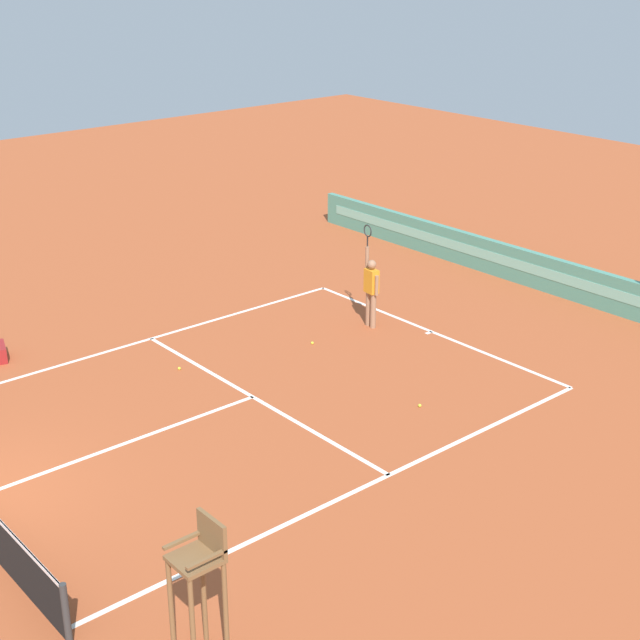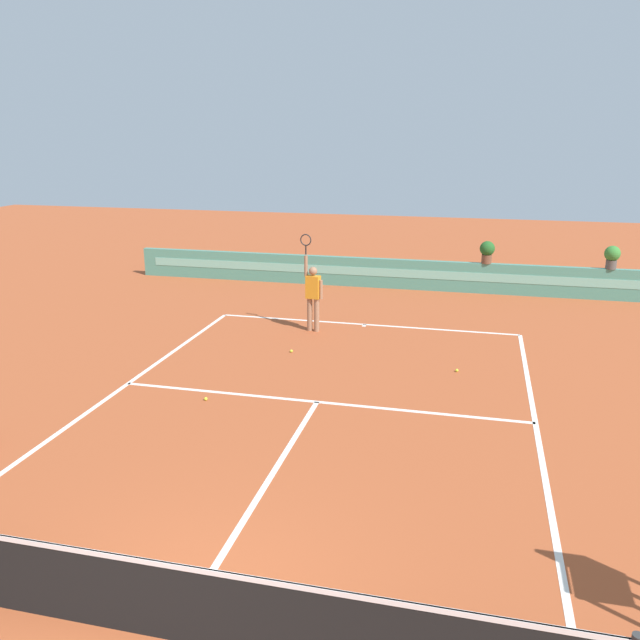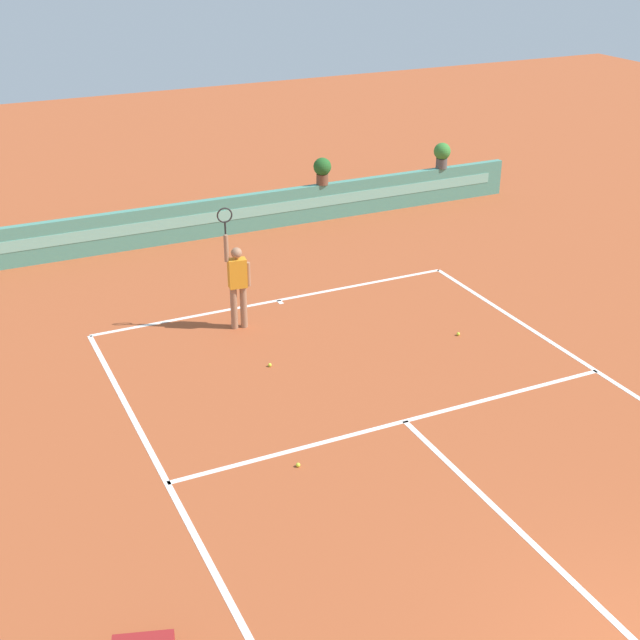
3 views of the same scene
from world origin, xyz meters
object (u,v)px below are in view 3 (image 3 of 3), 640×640
at_px(tennis_ball_mid_court, 458,334).
at_px(tennis_ball_by_sideline, 298,465).
at_px(potted_plant_right, 322,169).
at_px(tennis_ball_near_baseline, 270,365).
at_px(tennis_player, 237,280).
at_px(potted_plant_far_right, 442,154).

distance_m(tennis_ball_mid_court, tennis_ball_by_sideline, 5.53).
bearing_deg(tennis_ball_mid_court, potted_plant_right, 85.62).
bearing_deg(potted_plant_right, tennis_ball_mid_court, -94.38).
xyz_separation_m(tennis_ball_mid_court, tennis_ball_by_sideline, (-4.77, -2.80, 0.00)).
height_order(tennis_ball_by_sideline, potted_plant_right, potted_plant_right).
height_order(tennis_ball_mid_court, potted_plant_right, potted_plant_right).
height_order(tennis_ball_near_baseline, tennis_ball_mid_court, same).
relative_size(tennis_ball_by_sideline, potted_plant_right, 0.09).
height_order(tennis_player, tennis_ball_near_baseline, tennis_player).
xyz_separation_m(tennis_player, tennis_ball_mid_court, (3.85, -2.23, -1.02)).
distance_m(tennis_ball_near_baseline, tennis_ball_mid_court, 3.95).
bearing_deg(potted_plant_right, tennis_player, -129.40).
bearing_deg(potted_plant_right, tennis_ball_by_sideline, -117.15).
height_order(potted_plant_right, potted_plant_far_right, same).
xyz_separation_m(tennis_ball_near_baseline, tennis_ball_mid_court, (3.93, -0.40, 0.00)).
height_order(tennis_player, potted_plant_right, tennis_player).
bearing_deg(tennis_ball_by_sideline, potted_plant_far_right, 48.85).
relative_size(potted_plant_right, potted_plant_far_right, 1.00).
relative_size(tennis_player, potted_plant_right, 3.57).
relative_size(tennis_player, tennis_ball_near_baseline, 38.01).
bearing_deg(tennis_ball_near_baseline, tennis_ball_mid_court, -5.78).
relative_size(tennis_ball_near_baseline, tennis_ball_by_sideline, 1.00).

